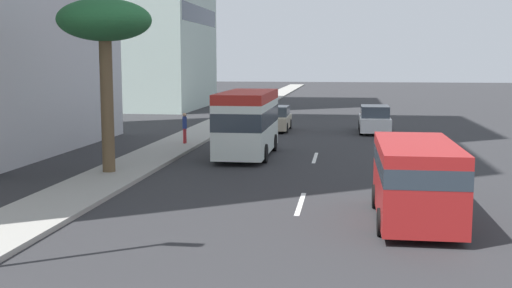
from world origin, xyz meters
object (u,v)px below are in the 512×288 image
at_px(car_third, 275,119).
at_px(pedestrian_near_lamp, 185,127).
at_px(minibus_lead, 247,121).
at_px(car_fourth, 374,120).
at_px(van_second, 416,176).
at_px(palm_tree, 105,25).

bearing_deg(car_third, pedestrian_near_lamp, -25.50).
bearing_deg(minibus_lead, car_fourth, 149.83).
xyz_separation_m(minibus_lead, car_fourth, (10.92, -6.35, -0.87)).
distance_m(minibus_lead, van_second, 13.20).
xyz_separation_m(minibus_lead, palm_tree, (-5.72, 4.61, 4.15)).
relative_size(car_fourth, palm_tree, 0.72).
relative_size(minibus_lead, palm_tree, 0.98).
bearing_deg(minibus_lead, car_third, 179.67).
height_order(minibus_lead, van_second, minibus_lead).
distance_m(minibus_lead, car_fourth, 12.66).
relative_size(car_third, pedestrian_near_lamp, 2.56).
relative_size(car_fourth, pedestrian_near_lamp, 2.96).
distance_m(minibus_lead, palm_tree, 8.43).
bearing_deg(van_second, palm_tree, 62.49).
distance_m(van_second, car_fourth, 22.42).
relative_size(van_second, palm_tree, 0.79).
relative_size(van_second, pedestrian_near_lamp, 3.28).
bearing_deg(car_fourth, van_second, -179.64).
relative_size(minibus_lead, van_second, 1.24).
bearing_deg(car_third, minibus_lead, -0.33).
height_order(car_fourth, palm_tree, palm_tree).
bearing_deg(car_third, car_fourth, 87.59).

